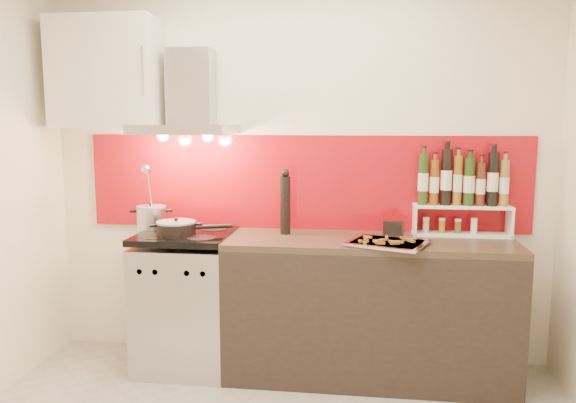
# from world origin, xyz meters

# --- Properties ---
(back_wall) EXTENTS (3.40, 0.02, 2.60)m
(back_wall) POSITION_xyz_m (0.00, 1.40, 1.30)
(back_wall) COLOR silver
(back_wall) RESTS_ON ground
(backsplash) EXTENTS (3.00, 0.02, 0.64)m
(backsplash) POSITION_xyz_m (0.05, 1.39, 1.22)
(backsplash) COLOR maroon
(backsplash) RESTS_ON back_wall
(range_stove) EXTENTS (0.60, 0.60, 0.91)m
(range_stove) POSITION_xyz_m (-0.70, 1.10, 0.44)
(range_stove) COLOR #B7B7BA
(range_stove) RESTS_ON ground
(counter) EXTENTS (1.80, 0.60, 0.90)m
(counter) POSITION_xyz_m (0.50, 1.10, 0.45)
(counter) COLOR black
(counter) RESTS_ON ground
(range_hood) EXTENTS (0.62, 0.50, 0.61)m
(range_hood) POSITION_xyz_m (-0.70, 1.24, 1.74)
(range_hood) COLOR #B7B7BA
(range_hood) RESTS_ON back_wall
(upper_cabinet) EXTENTS (0.70, 0.35, 0.72)m
(upper_cabinet) POSITION_xyz_m (-1.25, 1.22, 1.95)
(upper_cabinet) COLOR beige
(upper_cabinet) RESTS_ON back_wall
(stock_pot) EXTENTS (0.20, 0.20, 0.18)m
(stock_pot) POSITION_xyz_m (-0.98, 1.23, 0.99)
(stock_pot) COLOR #B7B7BA
(stock_pot) RESTS_ON range_stove
(saute_pan) EXTENTS (0.47, 0.26, 0.12)m
(saute_pan) POSITION_xyz_m (-0.72, 1.02, 0.96)
(saute_pan) COLOR black
(saute_pan) RESTS_ON range_stove
(utensil_jar) EXTENTS (0.09, 0.14, 0.45)m
(utensil_jar) POSITION_xyz_m (-0.98, 1.19, 1.03)
(utensil_jar) COLOR silver
(utensil_jar) RESTS_ON range_stove
(pepper_mill) EXTENTS (0.07, 0.07, 0.43)m
(pepper_mill) POSITION_xyz_m (-0.05, 1.20, 1.11)
(pepper_mill) COLOR black
(pepper_mill) RESTS_ON counter
(step_shelf) EXTENTS (0.61, 0.17, 0.56)m
(step_shelf) POSITION_xyz_m (1.08, 1.29, 1.17)
(step_shelf) COLOR white
(step_shelf) RESTS_ON counter
(caddy_box) EXTENTS (0.13, 0.09, 0.10)m
(caddy_box) POSITION_xyz_m (0.64, 1.13, 0.96)
(caddy_box) COLOR black
(caddy_box) RESTS_ON counter
(baking_tray) EXTENTS (0.54, 0.48, 0.03)m
(baking_tray) POSITION_xyz_m (0.60, 0.93, 0.92)
(baking_tray) COLOR silver
(baking_tray) RESTS_ON counter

